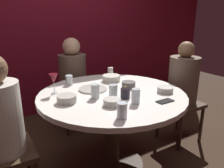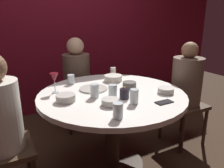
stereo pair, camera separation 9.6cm
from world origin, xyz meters
The scene contains 20 objects.
ground_plane centered at (0.00, 0.00, 0.00)m, with size 8.00×8.00×0.00m, color #382619.
back_wall centered at (0.00, 1.64, 1.30)m, with size 6.00×0.10×2.60m, color maroon.
dining_table centered at (0.00, 0.00, 0.59)m, with size 1.29×1.29×0.75m.
seated_diner_back centered at (0.00, 0.93, 0.72)m, with size 0.40×0.40×1.15m.
seated_diner_right centered at (0.91, 0.00, 0.71)m, with size 0.40×0.40×1.15m.
candle_holder centered at (0.02, -0.17, 0.79)m, with size 0.08×0.08×0.11m.
wine_glass centered at (-0.44, 0.24, 0.88)m, with size 0.08×0.08×0.18m.
dinner_plate centered at (-0.11, 0.16, 0.76)m, with size 0.26×0.26×0.01m, color #B2ADA3.
cell_phone centered at (0.25, -0.40, 0.75)m, with size 0.07×0.14×0.01m, color black.
bowl_serving_large centered at (-0.42, -0.01, 0.78)m, with size 0.15×0.15×0.06m, color #B2ADA3.
bowl_salad_center centered at (0.41, -0.23, 0.77)m, with size 0.14×0.14×0.05m, color #B2ADA3.
bowl_small_white centered at (0.19, 0.32, 0.78)m, with size 0.18×0.18×0.06m, color beige.
bowl_sauce_side centered at (-0.15, -0.24, 0.77)m, with size 0.13×0.13×0.05m, color #B2ADA3.
bowl_rice_portion centered at (0.21, 0.04, 0.78)m, with size 0.13×0.13×0.06m, color #4C4742.
cup_near_candle centered at (0.27, 0.48, 0.80)m, with size 0.06×0.06×0.10m, color beige.
cup_by_left_diner centered at (-0.18, -0.03, 0.81)m, with size 0.07×0.07×0.11m, color silver.
cup_by_right_diner centered at (-0.03, -0.07, 0.80)m, with size 0.07×0.07×0.10m, color silver.
cup_center_front centered at (-0.23, 0.43, 0.80)m, with size 0.07×0.07×0.09m, color silver.
cup_far_edge centered at (0.03, -0.30, 0.81)m, with size 0.07×0.07×0.12m, color silver.
cup_beside_wine centered at (-0.21, -0.46, 0.80)m, with size 0.07×0.07×0.11m, color silver.
Camera 2 is at (-0.86, -1.60, 1.39)m, focal length 35.15 mm.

